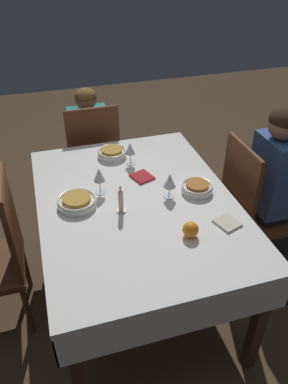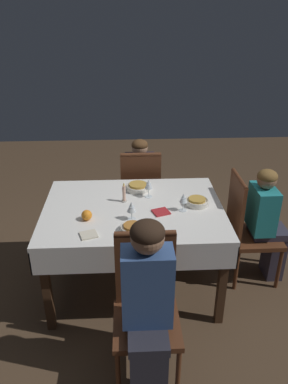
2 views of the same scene
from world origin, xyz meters
TOP-DOWN VIEW (x-y plane):
  - ground_plane at (0.00, 0.00)m, footprint 8.00×8.00m
  - dining_table at (0.00, 0.00)m, footprint 1.43×1.06m
  - chair_south at (0.06, -0.79)m, footprint 0.42×0.42m
  - chair_east at (0.97, 0.09)m, footprint 0.42×0.42m
  - person_adult_denim at (0.06, -0.95)m, footprint 0.30×0.34m
  - person_child_teal at (1.14, 0.09)m, footprint 0.33×0.30m
  - bowl_south at (-0.01, -0.35)m, footprint 0.18×0.18m
  - wine_glass_south at (-0.02, -0.18)m, footprint 0.07×0.07m
  - bowl_east at (0.51, 0.02)m, footprint 0.19×0.19m
  - wine_glass_east at (0.39, -0.07)m, footprint 0.06×0.06m
  - bowl_north at (0.05, 0.32)m, footprint 0.21×0.21m
  - wine_glass_north at (0.13, 0.17)m, footprint 0.06×0.06m
  - candle_centerpiece at (-0.07, 0.10)m, footprint 0.05×0.05m
  - orange_fruit at (-0.35, -0.17)m, footprint 0.08×0.08m
  - napkin_red_folded at (-0.32, -0.39)m, footprint 0.14×0.13m
  - napkin_spare_side at (0.21, -0.10)m, footprint 0.15×0.14m

SIDE VIEW (x-z plane):
  - ground_plane at x=0.00m, z-range 0.00..0.00m
  - chair_south at x=0.06m, z-range 0.03..1.01m
  - chair_east at x=0.97m, z-range 0.03..1.01m
  - person_child_teal at x=1.14m, z-range 0.05..1.09m
  - person_adult_denim at x=0.06m, z-range 0.08..1.26m
  - dining_table at x=0.00m, z-range 0.30..1.08m
  - napkin_red_folded at x=-0.32m, z-range 0.78..0.79m
  - napkin_spare_side at x=0.21m, z-range 0.78..0.79m
  - bowl_north at x=0.05m, z-range 0.78..0.83m
  - bowl_east at x=0.51m, z-range 0.78..0.83m
  - bowl_south at x=-0.01m, z-range 0.78..0.83m
  - orange_fruit at x=-0.35m, z-range 0.78..0.86m
  - candle_centerpiece at x=-0.07m, z-range 0.76..0.92m
  - wine_glass_south at x=-0.02m, z-range 0.81..0.96m
  - wine_glass_east at x=0.39m, z-range 0.81..0.96m
  - wine_glass_north at x=0.13m, z-range 0.81..0.97m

